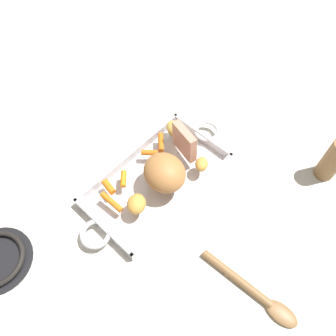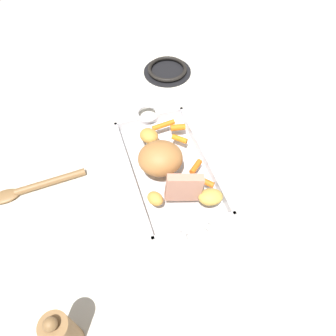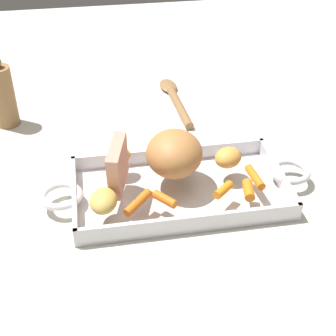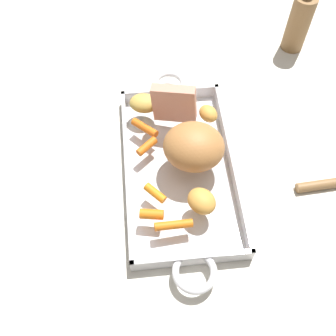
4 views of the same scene
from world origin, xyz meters
name	(u,v)px [view 3 (image 3 of 4)]	position (x,y,z in m)	size (l,w,h in m)	color
ground_plane	(179,194)	(0.00, 0.00, 0.00)	(2.20, 2.20, 0.00)	silver
roasting_dish	(179,190)	(0.00, 0.00, 0.01)	(0.49, 0.21, 0.04)	silver
pork_roast	(174,153)	(0.01, -0.02, 0.07)	(0.11, 0.10, 0.08)	#B4763F
roast_slice_thick	(118,166)	(0.11, 0.00, 0.08)	(0.02, 0.08, 0.08)	tan
baby_carrot_long	(249,190)	(-0.11, 0.06, 0.04)	(0.02, 0.02, 0.04)	orange
baby_carrot_short	(255,177)	(-0.13, 0.03, 0.04)	(0.01, 0.01, 0.07)	orange
baby_carrot_southwest	(223,190)	(-0.07, 0.05, 0.04)	(0.01, 0.01, 0.04)	orange
baby_carrot_center_left	(165,199)	(0.04, 0.06, 0.04)	(0.02, 0.02, 0.04)	orange
baby_carrot_northeast	(138,202)	(0.08, 0.06, 0.04)	(0.02, 0.02, 0.06)	orange
potato_halved	(228,158)	(-0.09, -0.03, 0.05)	(0.05, 0.05, 0.04)	gold
potato_golden_small	(104,201)	(0.14, 0.06, 0.05)	(0.06, 0.04, 0.03)	gold
potato_corner	(120,156)	(0.10, -0.07, 0.05)	(0.04, 0.03, 0.03)	gold
serving_spoon	(175,98)	(-0.06, -0.35, 0.01)	(0.05, 0.24, 0.02)	olive
pepper_mill	(3,95)	(0.33, -0.31, 0.07)	(0.05, 0.05, 0.16)	olive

